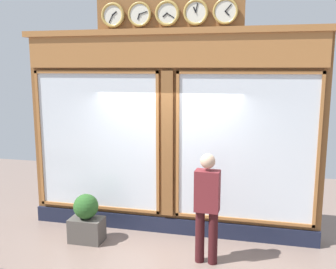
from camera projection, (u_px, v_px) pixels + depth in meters
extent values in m
cube|color=brown|center=(170.00, 136.00, 6.61)|extent=(5.13, 0.30, 3.45)
cube|color=#191E33|center=(168.00, 225.00, 6.72)|extent=(5.13, 0.08, 0.28)
cube|color=#A56936|center=(167.00, 51.00, 6.17)|extent=(5.03, 0.08, 0.53)
cube|color=#A56936|center=(168.00, 31.00, 6.13)|extent=(5.23, 0.20, 0.10)
cube|color=silver|center=(245.00, 148.00, 6.18)|extent=(2.22, 0.02, 2.42)
cube|color=#A56936|center=(248.00, 72.00, 5.94)|extent=(2.32, 0.04, 0.05)
cube|color=#A56936|center=(243.00, 220.00, 6.37)|extent=(2.32, 0.04, 0.05)
cube|color=#A56936|center=(319.00, 152.00, 5.91)|extent=(0.05, 0.04, 2.52)
cube|color=#A56936|center=(178.00, 145.00, 6.41)|extent=(0.05, 0.04, 2.52)
cube|color=silver|center=(97.00, 141.00, 6.76)|extent=(2.22, 0.02, 2.42)
cube|color=#A56936|center=(94.00, 72.00, 6.53)|extent=(2.32, 0.04, 0.05)
cube|color=#A56936|center=(99.00, 207.00, 6.95)|extent=(2.32, 0.04, 0.05)
cube|color=#A56936|center=(40.00, 139.00, 6.99)|extent=(0.05, 0.04, 2.52)
cube|color=#A56936|center=(158.00, 145.00, 6.49)|extent=(0.05, 0.04, 2.52)
cube|color=brown|center=(168.00, 145.00, 6.45)|extent=(0.20, 0.10, 2.52)
cube|color=brown|center=(168.00, 14.00, 6.12)|extent=(2.46, 0.06, 0.60)
cylinder|color=silver|center=(225.00, 11.00, 5.84)|extent=(0.33, 0.02, 0.33)
torus|color=#B79347|center=(225.00, 11.00, 5.84)|extent=(0.40, 0.04, 0.40)
cube|color=black|center=(227.00, 13.00, 5.83)|extent=(0.08, 0.01, 0.08)
cube|color=black|center=(228.00, 8.00, 5.81)|extent=(0.10, 0.01, 0.11)
sphere|color=black|center=(225.00, 11.00, 5.82)|extent=(0.02, 0.02, 0.02)
cylinder|color=silver|center=(196.00, 12.00, 5.94)|extent=(0.33, 0.02, 0.33)
torus|color=#B79347|center=(196.00, 12.00, 5.94)|extent=(0.40, 0.05, 0.40)
cube|color=black|center=(195.00, 10.00, 5.93)|extent=(0.05, 0.01, 0.09)
cube|color=black|center=(197.00, 8.00, 5.91)|extent=(0.04, 0.01, 0.14)
sphere|color=black|center=(196.00, 12.00, 5.93)|extent=(0.02, 0.02, 0.02)
cylinder|color=silver|center=(167.00, 13.00, 6.05)|extent=(0.33, 0.02, 0.33)
torus|color=#B79347|center=(167.00, 13.00, 6.04)|extent=(0.41, 0.05, 0.41)
cube|color=black|center=(165.00, 15.00, 6.05)|extent=(0.08, 0.01, 0.07)
cube|color=black|center=(171.00, 15.00, 6.03)|extent=(0.12, 0.01, 0.09)
sphere|color=black|center=(167.00, 13.00, 6.03)|extent=(0.02, 0.02, 0.02)
cylinder|color=silver|center=(140.00, 14.00, 6.15)|extent=(0.33, 0.02, 0.33)
torus|color=#B79347|center=(139.00, 14.00, 6.15)|extent=(0.40, 0.04, 0.40)
cube|color=black|center=(138.00, 17.00, 6.15)|extent=(0.05, 0.01, 0.09)
cube|color=black|center=(143.00, 13.00, 6.12)|extent=(0.14, 0.01, 0.05)
sphere|color=black|center=(139.00, 14.00, 6.13)|extent=(0.02, 0.02, 0.02)
cylinder|color=silver|center=(113.00, 15.00, 6.25)|extent=(0.33, 0.02, 0.33)
torus|color=#B79347|center=(113.00, 15.00, 6.25)|extent=(0.41, 0.05, 0.41)
cube|color=black|center=(114.00, 13.00, 6.23)|extent=(0.08, 0.01, 0.07)
cube|color=black|center=(111.00, 19.00, 6.26)|extent=(0.08, 0.01, 0.13)
sphere|color=black|center=(112.00, 15.00, 6.24)|extent=(0.02, 0.02, 0.02)
cylinder|color=#3A1316|center=(200.00, 236.00, 5.68)|extent=(0.14, 0.14, 0.82)
cylinder|color=#3A1316|center=(213.00, 238.00, 5.62)|extent=(0.14, 0.14, 0.82)
cube|color=maroon|center=(207.00, 191.00, 5.52)|extent=(0.37, 0.24, 0.62)
sphere|color=tan|center=(208.00, 161.00, 5.44)|extent=(0.22, 0.22, 0.22)
cube|color=#4C4742|center=(87.00, 230.00, 6.38)|extent=(0.56, 0.36, 0.41)
sphere|color=#285623|center=(86.00, 206.00, 6.31)|extent=(0.42, 0.42, 0.42)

